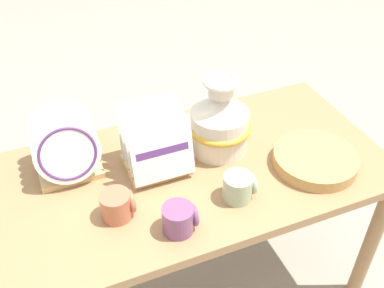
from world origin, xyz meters
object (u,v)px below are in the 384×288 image
Objects in this scene: dish_rack_square_plates at (155,148)px; wicker_charger_stack at (315,160)px; ceramic_vase at (219,121)px; mug_sage_glaze at (239,187)px; mug_terracotta_glaze at (118,205)px; mug_plum_glaze at (180,219)px; dish_rack_round_plates at (66,150)px.

wicker_charger_stack is at bearing -21.16° from dish_rack_square_plates.
mug_sage_glaze is (-0.05, -0.25, -0.08)m from ceramic_vase.
dish_rack_square_plates reaches higher than wicker_charger_stack.
ceramic_vase is 1.27× the size of dish_rack_square_plates.
mug_sage_glaze and mug_terracotta_glaze have the same top height.
mug_sage_glaze is at bearing -10.42° from mug_terracotta_glaze.
dish_rack_square_plates is 2.22× the size of mug_plum_glaze.
ceramic_vase is at bearing -7.96° from dish_rack_round_plates.
ceramic_vase is at bearing 79.62° from mug_sage_glaze.
ceramic_vase is 2.82× the size of mug_sage_glaze.
wicker_charger_stack is 0.68m from mug_terracotta_glaze.
wicker_charger_stack is at bearing -2.44° from mug_terracotta_glaze.
dish_rack_square_plates is 0.55m from wicker_charger_stack.
mug_sage_glaze is at bearing -100.38° from ceramic_vase.
mug_plum_glaze is (0.25, -0.37, -0.05)m from dish_rack_round_plates.
mug_sage_glaze is 1.00× the size of mug_plum_glaze.
dish_rack_round_plates is at bearing 162.75° from dish_rack_square_plates.
dish_rack_square_plates is 0.79× the size of wicker_charger_stack.
wicker_charger_stack is (0.51, -0.20, -0.06)m from dish_rack_square_plates.
mug_terracotta_glaze is (0.10, -0.25, -0.05)m from dish_rack_round_plates.
mug_plum_glaze is at bearing -170.28° from wicker_charger_stack.
mug_sage_glaze is (0.19, -0.23, -0.04)m from dish_rack_square_plates.
wicker_charger_stack is 0.32m from mug_sage_glaze.
mug_plum_glaze is (-0.22, -0.05, 0.00)m from mug_sage_glaze.
dish_rack_round_plates is 0.28m from mug_terracotta_glaze.
dish_rack_square_plates is at bearing 84.93° from mug_plum_glaze.
mug_terracotta_glaze is 1.00× the size of mug_plum_glaze.
ceramic_vase reaches higher than dish_rack_square_plates.
dish_rack_square_plates is 0.31m from mug_sage_glaze.
dish_rack_round_plates is 0.84m from wicker_charger_stack.
mug_terracotta_glaze and mug_plum_glaze have the same top height.
mug_sage_glaze reaches higher than wicker_charger_stack.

